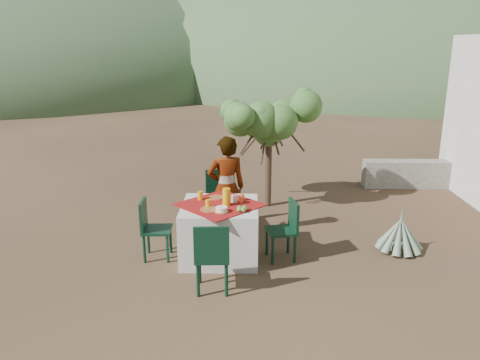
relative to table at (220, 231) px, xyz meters
name	(u,v)px	position (x,y,z in m)	size (l,w,h in m)	color
ground	(252,257)	(0.44, -0.02, -0.38)	(160.00, 160.00, 0.00)	#321F17
table	(220,231)	(0.00, 0.00, 0.00)	(1.30, 1.30, 0.76)	beige
chair_far	(220,196)	(-0.06, 1.09, 0.14)	(0.52, 0.52, 0.93)	black
chair_near	(212,255)	(-0.03, -0.98, 0.11)	(0.42, 0.42, 0.87)	black
chair_left	(151,226)	(-0.92, -0.06, 0.08)	(0.40, 0.40, 0.83)	black
chair_right	(286,227)	(0.90, -0.04, 0.08)	(0.45, 0.45, 0.82)	black
person	(226,188)	(0.06, 0.69, 0.40)	(0.57, 0.37, 1.56)	#8C6651
shrub_tree	(272,126)	(0.79, 2.21, 1.07)	(1.56, 1.54, 1.84)	#443222
agave	(400,235)	(2.53, 0.25, -0.15)	(0.66, 0.65, 0.70)	gray
stone_wall	(427,174)	(4.04, 3.38, -0.10)	(2.60, 0.35, 0.55)	gray
hill_near_left	(15,83)	(-17.56, 29.98, -0.38)	(40.00, 40.00, 16.00)	#334B2A
hill_near_right	(388,78)	(12.44, 35.98, -0.38)	(48.00, 48.00, 20.00)	#334B2A
hill_far_center	(217,69)	(-3.56, 51.98, -0.38)	(60.00, 60.00, 24.00)	slate
plate_far	(216,198)	(-0.06, 0.26, 0.39)	(0.23, 0.23, 0.01)	brown
plate_near	(210,209)	(-0.11, -0.22, 0.39)	(0.26, 0.26, 0.01)	brown
glass_far	(200,196)	(-0.28, 0.19, 0.44)	(0.07, 0.07, 0.12)	#EFA40F
glass_near	(208,203)	(-0.15, -0.12, 0.43)	(0.06, 0.06, 0.10)	#EFA40F
juice_pitcher	(226,197)	(0.09, -0.04, 0.50)	(0.11, 0.11, 0.23)	#EFA40F
bowl_plate	(221,211)	(0.04, -0.30, 0.39)	(0.19, 0.19, 0.01)	brown
white_bowl	(221,209)	(0.04, -0.30, 0.42)	(0.15, 0.15, 0.06)	white
jar_left	(241,200)	(0.29, 0.06, 0.42)	(0.05, 0.05, 0.09)	orange
jar_right	(242,197)	(0.30, 0.17, 0.43)	(0.06, 0.06, 0.09)	orange
napkin_holder	(234,199)	(0.19, 0.08, 0.43)	(0.08, 0.04, 0.10)	white
fruit_cluster	(242,209)	(0.30, -0.27, 0.42)	(0.14, 0.13, 0.07)	olive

